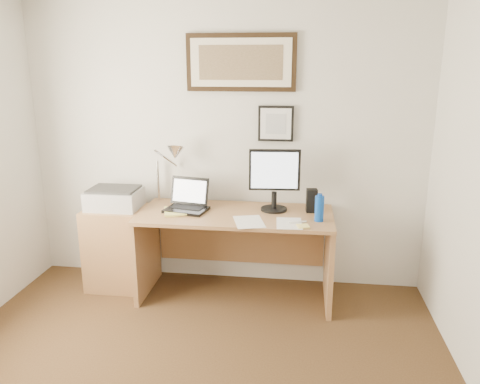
% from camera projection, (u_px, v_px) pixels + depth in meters
% --- Properties ---
extents(wall_back, '(3.50, 0.02, 2.50)m').
position_uv_depth(wall_back, '(224.00, 145.00, 4.10)').
color(wall_back, silver).
rests_on(wall_back, ground).
extents(side_cabinet, '(0.50, 0.40, 0.73)m').
position_uv_depth(side_cabinet, '(117.00, 248.00, 4.14)').
color(side_cabinet, olive).
rests_on(side_cabinet, floor).
extents(water_bottle, '(0.07, 0.07, 0.20)m').
position_uv_depth(water_bottle, '(319.00, 209.00, 3.64)').
color(water_bottle, '#0D43AC').
rests_on(water_bottle, desk).
extents(bottle_cap, '(0.04, 0.04, 0.02)m').
position_uv_depth(bottle_cap, '(320.00, 195.00, 3.61)').
color(bottle_cap, '#0D43AC').
rests_on(bottle_cap, water_bottle).
extents(speaker, '(0.09, 0.09, 0.20)m').
position_uv_depth(speaker, '(312.00, 201.00, 3.86)').
color(speaker, black).
rests_on(speaker, desk).
extents(paper_sheet_a, '(0.29, 0.36, 0.00)m').
position_uv_depth(paper_sheet_a, '(249.00, 222.00, 3.64)').
color(paper_sheet_a, white).
rests_on(paper_sheet_a, desk).
extents(paper_sheet_b, '(0.21, 0.29, 0.00)m').
position_uv_depth(paper_sheet_b, '(289.00, 223.00, 3.60)').
color(paper_sheet_b, white).
rests_on(paper_sheet_b, desk).
extents(sticky_pad, '(0.11, 0.11, 0.01)m').
position_uv_depth(sticky_pad, '(303.00, 226.00, 3.53)').
color(sticky_pad, '#F3DF73').
rests_on(sticky_pad, desk).
extents(marker_pen, '(0.14, 0.06, 0.02)m').
position_uv_depth(marker_pen, '(298.00, 222.00, 3.61)').
color(marker_pen, silver).
rests_on(marker_pen, desk).
extents(book, '(0.24, 0.29, 0.02)m').
position_uv_depth(book, '(164.00, 212.00, 3.86)').
color(book, '#E7E46C').
rests_on(book, desk).
extents(desk, '(1.60, 0.70, 0.75)m').
position_uv_depth(desk, '(237.00, 236.00, 4.00)').
color(desk, olive).
rests_on(desk, floor).
extents(laptop, '(0.38, 0.36, 0.26)m').
position_uv_depth(laptop, '(188.00, 203.00, 3.94)').
color(laptop, black).
rests_on(laptop, desk).
extents(lcd_monitor, '(0.42, 0.22, 0.52)m').
position_uv_depth(lcd_monitor, '(274.00, 177.00, 3.85)').
color(lcd_monitor, black).
rests_on(lcd_monitor, desk).
extents(printer, '(0.44, 0.34, 0.18)m').
position_uv_depth(printer, '(114.00, 198.00, 4.04)').
color(printer, '#AAAAAC').
rests_on(printer, side_cabinet).
extents(desk_lamp, '(0.29, 0.27, 0.53)m').
position_uv_depth(desk_lamp, '(174.00, 155.00, 3.99)').
color(desk_lamp, silver).
rests_on(desk_lamp, desk).
extents(picture_large, '(0.92, 0.04, 0.47)m').
position_uv_depth(picture_large, '(241.00, 63.00, 3.87)').
color(picture_large, black).
rests_on(picture_large, wall_back).
extents(picture_small, '(0.30, 0.03, 0.30)m').
position_uv_depth(picture_small, '(276.00, 124.00, 3.96)').
color(picture_small, black).
rests_on(picture_small, wall_back).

